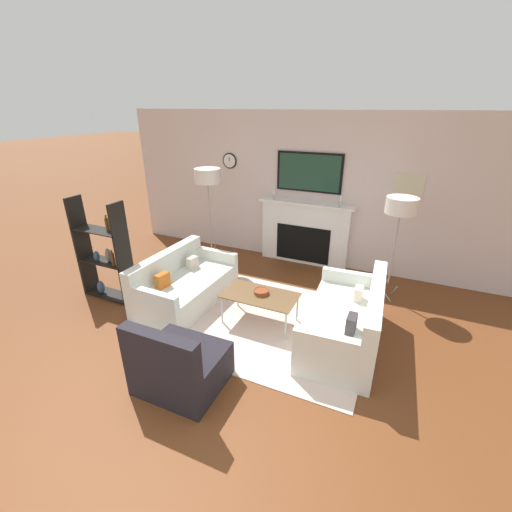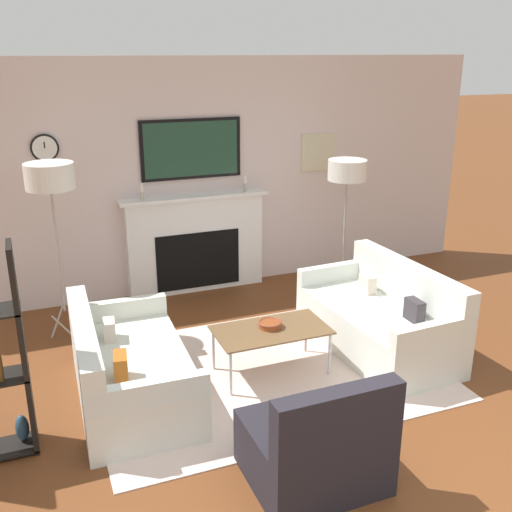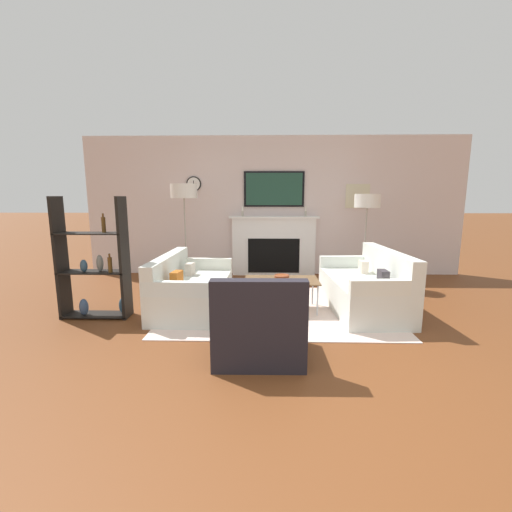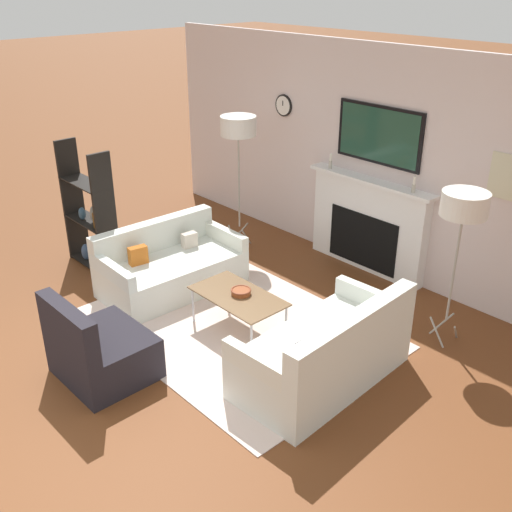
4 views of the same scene
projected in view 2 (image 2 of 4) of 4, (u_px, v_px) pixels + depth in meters
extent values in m
cube|color=beige|center=(191.00, 178.00, 6.94)|extent=(7.41, 0.07, 2.70)
cube|color=white|center=(196.00, 245.00, 7.10)|extent=(1.63, 0.16, 1.13)
cube|color=black|center=(198.00, 260.00, 7.08)|extent=(1.01, 0.01, 0.68)
cube|color=white|center=(195.00, 197.00, 6.89)|extent=(1.75, 0.22, 0.04)
cylinder|color=#B2AD9E|center=(142.00, 196.00, 6.63)|extent=(0.04, 0.04, 0.10)
cylinder|color=white|center=(142.00, 188.00, 6.60)|extent=(0.03, 0.03, 0.09)
cylinder|color=#B2AD9E|center=(245.00, 187.00, 7.05)|extent=(0.04, 0.04, 0.10)
cylinder|color=white|center=(245.00, 179.00, 7.02)|extent=(0.03, 0.03, 0.09)
cube|color=black|center=(191.00, 149.00, 6.79)|extent=(1.17, 0.04, 0.68)
cube|color=#1E4233|center=(192.00, 149.00, 6.77)|extent=(1.09, 0.01, 0.61)
cylinder|color=black|center=(45.00, 148.00, 6.21)|extent=(0.29, 0.02, 0.29)
cylinder|color=silver|center=(45.00, 148.00, 6.20)|extent=(0.25, 0.00, 0.25)
cube|color=black|center=(44.00, 145.00, 6.18)|extent=(0.01, 0.00, 0.06)
cube|color=beige|center=(318.00, 152.00, 7.40)|extent=(0.46, 0.02, 0.46)
cube|color=beige|center=(264.00, 371.00, 5.40)|extent=(3.03, 2.22, 0.01)
cube|color=silver|center=(134.00, 377.00, 4.93)|extent=(0.92, 1.64, 0.40)
cube|color=silver|center=(85.00, 343.00, 4.70)|extent=(0.21, 1.62, 0.35)
cube|color=silver|center=(119.00, 309.00, 5.51)|extent=(0.88, 0.13, 0.18)
cube|color=silver|center=(148.00, 393.00, 4.17)|extent=(0.88, 0.13, 0.18)
cube|color=beige|center=(109.00, 330.00, 5.11)|extent=(0.12, 0.19, 0.18)
cube|color=#B75E1E|center=(121.00, 367.00, 4.48)|extent=(0.13, 0.22, 0.21)
cube|color=silver|center=(376.00, 329.00, 5.74)|extent=(0.93, 1.71, 0.44)
cube|color=silver|center=(409.00, 283.00, 5.74)|extent=(0.25, 1.67, 0.39)
cube|color=silver|center=(434.00, 333.00, 4.97)|extent=(0.85, 0.14, 0.18)
cube|color=silver|center=(335.00, 272.00, 6.31)|extent=(0.85, 0.14, 0.18)
cube|color=#373135|center=(414.00, 310.00, 5.37)|extent=(0.10, 0.20, 0.20)
cube|color=beige|center=(367.00, 284.00, 6.00)|extent=(0.10, 0.18, 0.18)
cube|color=black|center=(312.00, 451.00, 4.01)|extent=(0.86, 0.76, 0.41)
cube|color=black|center=(338.00, 422.00, 3.60)|extent=(0.85, 0.15, 0.43)
cube|color=brown|center=(271.00, 330.00, 5.26)|extent=(1.00, 0.55, 0.02)
cylinder|color=#B7B7BC|center=(231.00, 374.00, 4.96)|extent=(0.02, 0.02, 0.42)
cylinder|color=#B7B7BC|center=(329.00, 354.00, 5.28)|extent=(0.02, 0.02, 0.42)
cylinder|color=#B7B7BC|center=(213.00, 349.00, 5.37)|extent=(0.02, 0.02, 0.42)
cylinder|color=#B7B7BC|center=(306.00, 332.00, 5.69)|extent=(0.02, 0.02, 0.42)
cylinder|color=brown|center=(270.00, 325.00, 5.28)|extent=(0.20, 0.20, 0.05)
torus|color=brown|center=(270.00, 322.00, 5.27)|extent=(0.21, 0.21, 0.02)
cylinder|color=#9E998E|center=(77.00, 320.00, 6.11)|extent=(0.09, 0.23, 0.29)
cylinder|color=#9E998E|center=(57.00, 322.00, 6.09)|extent=(0.17, 0.19, 0.29)
cylinder|color=#9E998E|center=(65.00, 328.00, 5.95)|extent=(0.23, 0.07, 0.29)
cylinder|color=#9E998E|center=(58.00, 252.00, 5.80)|extent=(0.02, 0.02, 1.25)
cylinder|color=white|center=(50.00, 176.00, 5.56)|extent=(0.46, 0.46, 0.24)
cylinder|color=#9E998E|center=(348.00, 280.00, 7.22)|extent=(0.09, 0.23, 0.26)
cylinder|color=#9E998E|center=(333.00, 281.00, 7.20)|extent=(0.17, 0.19, 0.26)
cylinder|color=#9E998E|center=(344.00, 286.00, 7.06)|extent=(0.23, 0.07, 0.26)
cylinder|color=#9E998E|center=(344.00, 228.00, 6.94)|extent=(0.02, 0.02, 1.12)
cylinder|color=white|center=(347.00, 170.00, 6.72)|extent=(0.44, 0.44, 0.23)
cube|color=black|center=(23.00, 350.00, 4.15)|extent=(0.04, 0.28, 1.56)
ellipsoid|color=#2E4E67|center=(22.00, 428.00, 4.37)|extent=(0.10, 0.10, 0.21)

